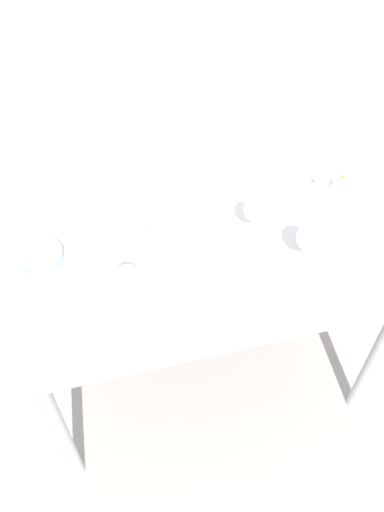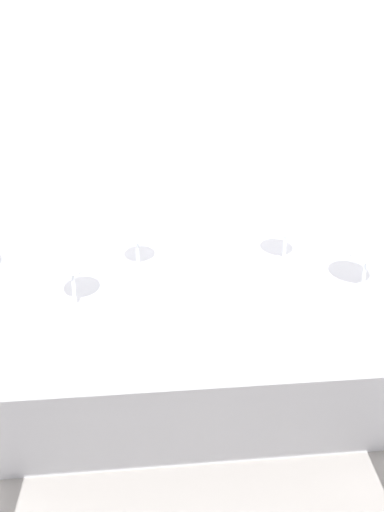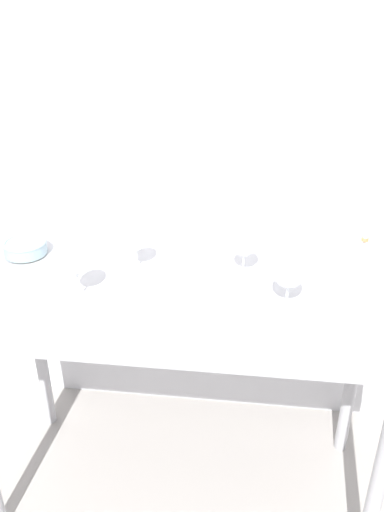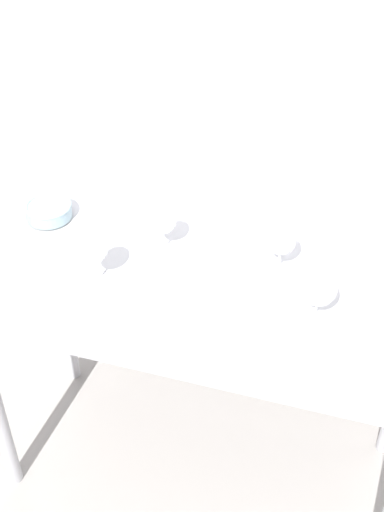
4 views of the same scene
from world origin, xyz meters
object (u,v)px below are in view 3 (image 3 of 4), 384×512
tasting_sheet_upper (186,306)px  tasting_bowl (25,247)px  wine_glass_far_left (136,240)px  wine_glass_far_right (244,244)px  wine_glass_near_right (289,273)px  wine_glass_near_left (76,263)px  decanter_funnel (363,253)px

tasting_sheet_upper → tasting_bowl: size_ratio=1.51×
wine_glass_far_left → wine_glass_far_right: bearing=0.2°
wine_glass_near_right → wine_glass_far_right: bearing=127.1°
wine_glass_near_left → wine_glass_far_right: size_ratio=1.04×
wine_glass_far_right → wine_glass_near_right: (0.14, -0.18, 0.00)m
tasting_bowl → tasting_sheet_upper: bearing=-23.4°
wine_glass_near_left → wine_glass_near_right: (0.63, 0.02, -0.00)m
wine_glass_near_left → wine_glass_far_right: wine_glass_near_left is taller
wine_glass_near_right → decanter_funnel: (0.26, 0.29, -0.07)m
wine_glass_near_right → tasting_sheet_upper: (-0.30, -0.03, -0.12)m
tasting_sheet_upper → wine_glass_near_left: bearing=-166.1°
wine_glass_far_right → tasting_sheet_upper: wine_glass_far_right is taller
wine_glass_far_left → decanter_funnel: wine_glass_far_left is taller
wine_glass_far_right → wine_glass_far_left: bearing=-179.8°
wine_glass_far_left → wine_glass_near_right: (0.49, -0.18, 0.01)m
wine_glass_far_left → wine_glass_far_right: wine_glass_far_right is taller
tasting_sheet_upper → tasting_bowl: tasting_bowl is taller
wine_glass_far_right → decanter_funnel: size_ratio=1.13×
wine_glass_near_left → wine_glass_near_right: wine_glass_near_right is taller
wine_glass_near_left → decanter_funnel: wine_glass_near_left is taller
wine_glass_far_left → wine_glass_near_right: bearing=-19.8°
wine_glass_far_left → wine_glass_near_left: wine_glass_near_left is taller
wine_glass_near_left → tasting_bowl: 0.38m
tasting_sheet_upper → wine_glass_far_left: bearing=148.8°
wine_glass_far_left → decanter_funnel: 0.77m
wine_glass_near_right → decanter_funnel: size_ratio=1.19×
tasting_bowl → decanter_funnel: size_ratio=1.07×
wine_glass_near_left → tasting_sheet_upper: bearing=-2.2°
wine_glass_far_right → decanter_funnel: (0.40, 0.12, -0.07)m
decanter_funnel → tasting_bowl: bearing=-176.8°
wine_glass_far_left → tasting_sheet_upper: bearing=-47.3°
tasting_sheet_upper → decanter_funnel: size_ratio=1.62×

